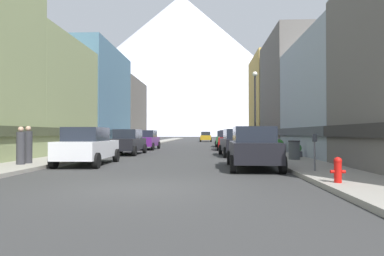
{
  "coord_description": "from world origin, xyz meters",
  "views": [
    {
      "loc": [
        1.87,
        -8.82,
        1.51
      ],
      "look_at": [
        -0.38,
        39.38,
        2.27
      ],
      "focal_mm": 30.7,
      "sensor_mm": 36.0,
      "label": 1
    }
  ],
  "objects_px": {
    "potted_plant_0": "(279,145)",
    "car_left_2": "(146,140)",
    "car_left_1": "(127,142)",
    "car_driving_0": "(206,137)",
    "streetlamp_right": "(255,99)",
    "car_right_1": "(237,142)",
    "pedestrian_0": "(28,146)",
    "pedestrian_1": "(252,140)",
    "fire_hydrant_near": "(338,169)",
    "pedestrian_2": "(21,147)",
    "car_right_0": "(253,148)",
    "parking_meter_near": "(315,147)",
    "potted_plant_2": "(100,143)",
    "car_left_0": "(88,146)",
    "car_right_3": "(225,139)",
    "potted_plant_1": "(297,151)",
    "car_right_2": "(229,140)",
    "trash_bin_right": "(294,150)"
  },
  "relations": [
    {
      "from": "potted_plant_0",
      "to": "car_left_2",
      "type": "bearing_deg",
      "value": 148.87
    },
    {
      "from": "car_left_1",
      "to": "potted_plant_0",
      "type": "height_order",
      "value": "car_left_1"
    },
    {
      "from": "car_driving_0",
      "to": "streetlamp_right",
      "type": "height_order",
      "value": "streetlamp_right"
    },
    {
      "from": "car_right_1",
      "to": "pedestrian_0",
      "type": "relative_size",
      "value": 2.67
    },
    {
      "from": "car_left_1",
      "to": "pedestrian_0",
      "type": "relative_size",
      "value": 2.63
    },
    {
      "from": "potted_plant_0",
      "to": "pedestrian_1",
      "type": "distance_m",
      "value": 8.62
    },
    {
      "from": "potted_plant_0",
      "to": "fire_hydrant_near",
      "type": "bearing_deg",
      "value": -96.1
    },
    {
      "from": "car_driving_0",
      "to": "pedestrian_2",
      "type": "distance_m",
      "value": 44.85
    },
    {
      "from": "car_right_0",
      "to": "parking_meter_near",
      "type": "bearing_deg",
      "value": -44.61
    },
    {
      "from": "potted_plant_2",
      "to": "pedestrian_0",
      "type": "bearing_deg",
      "value": -86.48
    },
    {
      "from": "car_right_1",
      "to": "car_left_0",
      "type": "bearing_deg",
      "value": -140.17
    },
    {
      "from": "car_left_1",
      "to": "streetlamp_right",
      "type": "bearing_deg",
      "value": 6.41
    },
    {
      "from": "parking_meter_near",
      "to": "potted_plant_2",
      "type": "distance_m",
      "value": 19.41
    },
    {
      "from": "car_right_3",
      "to": "parking_meter_near",
      "type": "relative_size",
      "value": 3.36
    },
    {
      "from": "car_right_0",
      "to": "potted_plant_1",
      "type": "height_order",
      "value": "car_right_0"
    },
    {
      "from": "car_right_0",
      "to": "pedestrian_2",
      "type": "distance_m",
      "value": 10.05
    },
    {
      "from": "car_right_2",
      "to": "pedestrian_1",
      "type": "height_order",
      "value": "car_right_2"
    },
    {
      "from": "pedestrian_1",
      "to": "streetlamp_right",
      "type": "height_order",
      "value": "streetlamp_right"
    },
    {
      "from": "trash_bin_right",
      "to": "pedestrian_1",
      "type": "bearing_deg",
      "value": 90.38
    },
    {
      "from": "car_left_1",
      "to": "car_right_2",
      "type": "relative_size",
      "value": 0.99
    },
    {
      "from": "car_left_2",
      "to": "pedestrian_0",
      "type": "distance_m",
      "value": 15.89
    },
    {
      "from": "car_right_3",
      "to": "potted_plant_2",
      "type": "height_order",
      "value": "car_right_3"
    },
    {
      "from": "potted_plant_1",
      "to": "potted_plant_2",
      "type": "bearing_deg",
      "value": 151.1
    },
    {
      "from": "car_left_1",
      "to": "potted_plant_1",
      "type": "xyz_separation_m",
      "value": [
        10.8,
        -4.04,
        -0.4
      ]
    },
    {
      "from": "car_left_0",
      "to": "trash_bin_right",
      "type": "distance_m",
      "value": 10.32
    },
    {
      "from": "car_driving_0",
      "to": "streetlamp_right",
      "type": "distance_m",
      "value": 34.38
    },
    {
      "from": "streetlamp_right",
      "to": "car_right_3",
      "type": "bearing_deg",
      "value": 97.12
    },
    {
      "from": "car_right_3",
      "to": "car_driving_0",
      "type": "bearing_deg",
      "value": 95.81
    },
    {
      "from": "car_right_3",
      "to": "car_right_2",
      "type": "bearing_deg",
      "value": -90.0
    },
    {
      "from": "car_right_1",
      "to": "fire_hydrant_near",
      "type": "relative_size",
      "value": 6.37
    },
    {
      "from": "car_left_0",
      "to": "car_right_1",
      "type": "height_order",
      "value": "same"
    },
    {
      "from": "car_left_1",
      "to": "car_right_1",
      "type": "xyz_separation_m",
      "value": [
        7.6,
        -1.35,
        0.0
      ]
    },
    {
      "from": "car_right_2",
      "to": "car_right_3",
      "type": "xyz_separation_m",
      "value": [
        -0.0,
        6.85,
        0.0
      ]
    },
    {
      "from": "car_right_2",
      "to": "potted_plant_0",
      "type": "height_order",
      "value": "car_right_2"
    },
    {
      "from": "car_driving_0",
      "to": "parking_meter_near",
      "type": "height_order",
      "value": "car_driving_0"
    },
    {
      "from": "car_right_1",
      "to": "potted_plant_0",
      "type": "distance_m",
      "value": 3.79
    },
    {
      "from": "car_right_0",
      "to": "car_right_2",
      "type": "height_order",
      "value": "same"
    },
    {
      "from": "car_right_3",
      "to": "pedestrian_0",
      "type": "xyz_separation_m",
      "value": [
        -10.05,
        -21.96,
        0.03
      ]
    },
    {
      "from": "potted_plant_2",
      "to": "pedestrian_1",
      "type": "relative_size",
      "value": 0.63
    },
    {
      "from": "fire_hydrant_near",
      "to": "trash_bin_right",
      "type": "xyz_separation_m",
      "value": [
        0.9,
        7.97,
        0.12
      ]
    },
    {
      "from": "car_left_0",
      "to": "fire_hydrant_near",
      "type": "relative_size",
      "value": 6.31
    },
    {
      "from": "car_left_2",
      "to": "car_right_2",
      "type": "distance_m",
      "value": 7.62
    },
    {
      "from": "potted_plant_2",
      "to": "car_right_2",
      "type": "bearing_deg",
      "value": 15.13
    },
    {
      "from": "car_left_2",
      "to": "trash_bin_right",
      "type": "distance_m",
      "value": 16.53
    },
    {
      "from": "car_left_1",
      "to": "car_left_2",
      "type": "distance_m",
      "value": 7.19
    },
    {
      "from": "parking_meter_near",
      "to": "potted_plant_2",
      "type": "xyz_separation_m",
      "value": [
        -12.75,
        14.64,
        -0.34
      ]
    },
    {
      "from": "car_driving_0",
      "to": "car_right_3",
      "type": "bearing_deg",
      "value": -84.19
    },
    {
      "from": "parking_meter_near",
      "to": "car_left_2",
      "type": "bearing_deg",
      "value": 117.76
    },
    {
      "from": "car_left_0",
      "to": "pedestrian_0",
      "type": "distance_m",
      "value": 2.58
    },
    {
      "from": "car_left_0",
      "to": "fire_hydrant_near",
      "type": "xyz_separation_m",
      "value": [
        9.25,
        -6.13,
        -0.37
      ]
    }
  ]
}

